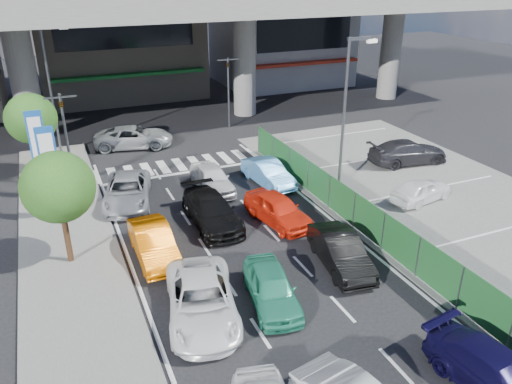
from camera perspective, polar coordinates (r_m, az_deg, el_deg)
name	(u,v)px	position (r m, az deg, el deg)	size (l,w,h in m)	color
ground	(267,275)	(19.93, 1.25, -9.49)	(120.00, 120.00, 0.00)	black
parking_lot	(448,206)	(27.08, 21.10, -1.46)	(12.00, 28.00, 0.06)	#575755
sidewalk_left	(72,261)	(22.01, -20.33, -7.45)	(4.00, 30.00, 0.12)	#575755
fence_run	(367,220)	(22.59, 12.56, -3.09)	(0.16, 22.00, 1.80)	#1E5827
expressway	(137,3)	(37.72, -13.49, 20.30)	(64.00, 14.00, 10.75)	#63625E
building_center	(114,10)	(48.60, -15.92, 19.37)	(14.00, 10.90, 15.00)	gray
building_east	(281,21)	(52.51, 2.91, 18.89)	(12.00, 10.90, 12.00)	gray
traffic_light_left	(63,118)	(27.96, -21.18, 7.94)	(1.60, 1.24, 5.20)	#595B60
traffic_light_right	(228,75)	(36.91, -3.21, 13.24)	(1.60, 1.24, 5.20)	#595B60
street_lamp_right	(348,103)	(26.08, 10.44, 9.98)	(1.65, 0.22, 8.00)	#595B60
street_lamp_left	(52,79)	(33.62, -22.30, 11.83)	(1.65, 0.22, 8.00)	#595B60
signboard_near	(49,162)	(24.38, -22.57, 3.23)	(0.80, 0.14, 4.70)	#595B60
signboard_far	(38,143)	(27.24, -23.68, 5.17)	(0.80, 0.14, 4.70)	#595B60
tree_near	(58,187)	(20.53, -21.68, 0.48)	(2.80, 2.80, 4.80)	#382314
tree_far	(31,119)	(30.52, -24.32, 7.63)	(2.80, 2.80, 4.80)	#382314
minivan_navy_back	(499,375)	(16.42, 26.01, -18.30)	(1.80, 4.44, 1.29)	black
sedan_white_mid_left	(202,300)	(17.57, -6.23, -12.19)	(2.29, 4.97, 1.38)	white
taxi_teal_mid	(272,288)	(18.11, 1.80, -10.89)	(1.56, 3.87, 1.32)	#2D9471
hatch_black_mid_right	(341,252)	(20.39, 9.65, -6.73)	(1.45, 4.16, 1.37)	black
taxi_orange_left	(154,243)	(21.11, -11.63, -5.73)	(1.46, 4.19, 1.38)	#D66303
sedan_black_mid	(212,211)	(23.35, -5.08, -2.18)	(1.93, 4.76, 1.38)	black
taxi_orange_right	(278,209)	(23.45, 2.52, -1.98)	(1.63, 4.05, 1.38)	red
wagon_silver_front_left	(127,191)	(26.16, -14.51, 0.09)	(2.23, 4.83, 1.34)	#A0A2A8
sedan_white_front_mid	(212,178)	(26.90, -5.05, 1.56)	(1.63, 4.05, 1.38)	silver
kei_truck_front_right	(268,173)	(27.58, 1.39, 2.18)	(1.40, 4.01, 1.32)	#4B90D0
crossing_wagon_silver	(134,137)	(34.33, -13.81, 6.12)	(2.35, 5.10, 1.42)	#AAAEB1
parked_sedan_white	(422,190)	(26.85, 18.40, 0.24)	(1.44, 3.58, 1.22)	white
parked_sedan_dgrey	(408,152)	(31.79, 16.97, 4.40)	(2.00, 4.92, 1.43)	#27272B
traffic_cone	(320,185)	(26.88, 7.35, 0.82)	(0.38, 0.38, 0.74)	red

